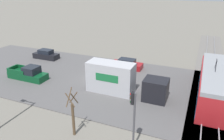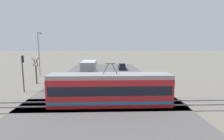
{
  "view_description": "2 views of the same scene",
  "coord_description": "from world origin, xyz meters",
  "px_view_note": "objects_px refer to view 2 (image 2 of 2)",
  "views": [
    {
      "loc": [
        24.28,
        12.95,
        12.28
      ],
      "look_at": [
        1.56,
        3.31,
        2.47
      ],
      "focal_mm": 35.0,
      "sensor_mm": 36.0,
      "label": 1
    },
    {
      "loc": [
        -0.35,
        32.8,
        6.44
      ],
      "look_at": [
        -1.42,
        3.44,
        2.18
      ],
      "focal_mm": 28.0,
      "sensor_mm": 36.0,
      "label": 2
    }
  ],
  "objects_px": {
    "pickup_truck": "(90,69)",
    "street_tree": "(36,72)",
    "traffic_light_pole": "(23,69)",
    "street_lamp_near_crossing": "(39,51)",
    "light_rail_tram": "(110,90)",
    "sedan_car_1": "(136,78)",
    "sedan_car_0": "(122,67)",
    "box_truck": "(88,74)"
  },
  "relations": [
    {
      "from": "sedan_car_0",
      "to": "street_tree",
      "type": "distance_m",
      "value": 22.15
    },
    {
      "from": "sedan_car_0",
      "to": "street_lamp_near_crossing",
      "type": "xyz_separation_m",
      "value": [
        17.67,
        8.54,
        4.39
      ]
    },
    {
      "from": "box_truck",
      "to": "pickup_truck",
      "type": "relative_size",
      "value": 1.72
    },
    {
      "from": "traffic_light_pole",
      "to": "street_lamp_near_crossing",
      "type": "bearing_deg",
      "value": -79.55
    },
    {
      "from": "light_rail_tram",
      "to": "sedan_car_1",
      "type": "bearing_deg",
      "value": -112.21
    },
    {
      "from": "sedan_car_0",
      "to": "street_lamp_near_crossing",
      "type": "distance_m",
      "value": 20.11
    },
    {
      "from": "sedan_car_1",
      "to": "street_lamp_near_crossing",
      "type": "height_order",
      "value": "street_lamp_near_crossing"
    },
    {
      "from": "box_truck",
      "to": "sedan_car_1",
      "type": "distance_m",
      "value": 8.51
    },
    {
      "from": "light_rail_tram",
      "to": "traffic_light_pole",
      "type": "xyz_separation_m",
      "value": [
        11.7,
        -5.71,
        1.57
      ]
    },
    {
      "from": "sedan_car_0",
      "to": "street_lamp_near_crossing",
      "type": "bearing_deg",
      "value": 25.81
    },
    {
      "from": "street_tree",
      "to": "street_lamp_near_crossing",
      "type": "bearing_deg",
      "value": -74.49
    },
    {
      "from": "sedan_car_0",
      "to": "sedan_car_1",
      "type": "relative_size",
      "value": 0.94
    },
    {
      "from": "traffic_light_pole",
      "to": "street_lamp_near_crossing",
      "type": "height_order",
      "value": "street_lamp_near_crossing"
    },
    {
      "from": "street_lamp_near_crossing",
      "to": "light_rail_tram",
      "type": "bearing_deg",
      "value": 127.92
    },
    {
      "from": "traffic_light_pole",
      "to": "street_lamp_near_crossing",
      "type": "distance_m",
      "value": 12.53
    },
    {
      "from": "street_lamp_near_crossing",
      "to": "street_tree",
      "type": "bearing_deg",
      "value": 105.51
    },
    {
      "from": "box_truck",
      "to": "pickup_truck",
      "type": "bearing_deg",
      "value": -85.58
    },
    {
      "from": "sedan_car_1",
      "to": "light_rail_tram",
      "type": "bearing_deg",
      "value": -112.21
    },
    {
      "from": "street_tree",
      "to": "street_lamp_near_crossing",
      "type": "xyz_separation_m",
      "value": [
        1.95,
        -7.01,
        3.14
      ]
    },
    {
      "from": "box_truck",
      "to": "sedan_car_1",
      "type": "relative_size",
      "value": 2.0
    },
    {
      "from": "pickup_truck",
      "to": "traffic_light_pole",
      "type": "relative_size",
      "value": 1.11
    },
    {
      "from": "sedan_car_0",
      "to": "box_truck",
      "type": "bearing_deg",
      "value": 67.1
    },
    {
      "from": "light_rail_tram",
      "to": "sedan_car_0",
      "type": "relative_size",
      "value": 2.86
    },
    {
      "from": "light_rail_tram",
      "to": "pickup_truck",
      "type": "bearing_deg",
      "value": -79.42
    },
    {
      "from": "pickup_truck",
      "to": "street_lamp_near_crossing",
      "type": "xyz_separation_m",
      "value": [
        9.65,
        5.1,
        4.34
      ]
    },
    {
      "from": "traffic_light_pole",
      "to": "street_tree",
      "type": "bearing_deg",
      "value": -86.66
    },
    {
      "from": "pickup_truck",
      "to": "traffic_light_pole",
      "type": "xyz_separation_m",
      "value": [
        7.4,
        17.29,
        2.47
      ]
    },
    {
      "from": "sedan_car_1",
      "to": "street_lamp_near_crossing",
      "type": "distance_m",
      "value": 20.24
    },
    {
      "from": "sedan_car_1",
      "to": "traffic_light_pole",
      "type": "xyz_separation_m",
      "value": [
        16.59,
        6.27,
        2.58
      ]
    },
    {
      "from": "sedan_car_0",
      "to": "street_tree",
      "type": "bearing_deg",
      "value": 44.7
    },
    {
      "from": "light_rail_tram",
      "to": "street_tree",
      "type": "relative_size",
      "value": 2.93
    },
    {
      "from": "pickup_truck",
      "to": "sedan_car_1",
      "type": "bearing_deg",
      "value": 129.83
    },
    {
      "from": "traffic_light_pole",
      "to": "street_lamp_near_crossing",
      "type": "relative_size",
      "value": 0.56
    },
    {
      "from": "box_truck",
      "to": "pickup_truck",
      "type": "xyz_separation_m",
      "value": [
        1.02,
        -13.13,
        -0.97
      ]
    },
    {
      "from": "pickup_truck",
      "to": "sedan_car_1",
      "type": "xyz_separation_m",
      "value": [
        -9.19,
        11.02,
        -0.11
      ]
    },
    {
      "from": "light_rail_tram",
      "to": "street_tree",
      "type": "distance_m",
      "value": 16.2
    },
    {
      "from": "pickup_truck",
      "to": "street_tree",
      "type": "bearing_deg",
      "value": 57.55
    },
    {
      "from": "sedan_car_1",
      "to": "street_tree",
      "type": "bearing_deg",
      "value": -176.29
    },
    {
      "from": "pickup_truck",
      "to": "street_lamp_near_crossing",
      "type": "relative_size",
      "value": 0.62
    },
    {
      "from": "light_rail_tram",
      "to": "traffic_light_pole",
      "type": "bearing_deg",
      "value": -26.03
    },
    {
      "from": "pickup_truck",
      "to": "street_tree",
      "type": "distance_m",
      "value": 14.4
    },
    {
      "from": "light_rail_tram",
      "to": "pickup_truck",
      "type": "height_order",
      "value": "light_rail_tram"
    }
  ]
}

